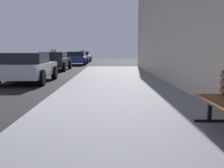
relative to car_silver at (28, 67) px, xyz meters
The scene contains 5 objects.
sidewalk 7.35m from the car_silver, 58.03° to the right, with size 4.00×32.00×0.15m, color slate.
car_silver is the anchor object (origin of this frame).
car_black 7.65m from the car_silver, 92.53° to the left, with size 2.00×4.41×1.43m.
car_blue 15.27m from the car_silver, 88.54° to the left, with size 1.98×4.48×1.27m.
car_white 22.71m from the car_silver, 89.34° to the left, with size 2.03×4.59×1.43m.
Camera 1 is at (3.61, -5.88, 1.36)m, focal length 45.14 mm.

